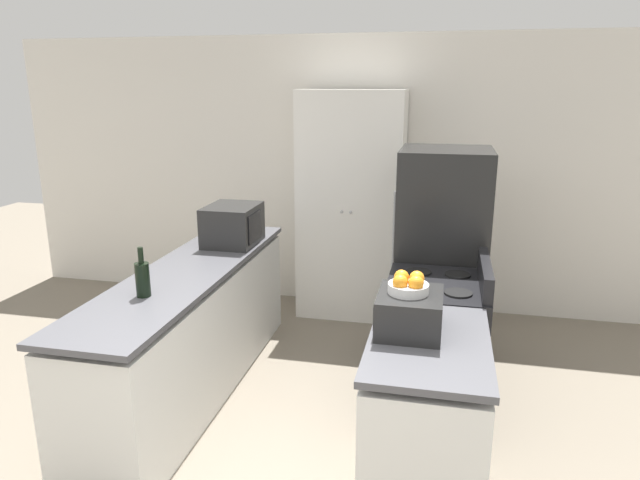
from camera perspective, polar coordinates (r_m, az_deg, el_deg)
name	(u,v)px	position (r m, az deg, el deg)	size (l,w,h in m)	color
wall_back	(354,175)	(5.58, 3.46, 6.55)	(7.00, 0.06, 2.60)	silver
counter_left	(191,332)	(4.20, -12.74, -8.99)	(0.60, 2.56, 0.92)	silver
counter_right	(425,424)	(3.15, 10.42, -17.67)	(0.60, 0.97, 0.92)	silver
pantry_cabinet	(351,206)	(5.32, 3.12, 3.42)	(0.95, 0.54, 2.11)	white
stove	(434,347)	(3.91, 11.31, -10.46)	(0.66, 0.74, 1.08)	black
refrigerator	(441,259)	(4.48, 11.99, -1.91)	(0.69, 0.69, 1.69)	black
microwave	(233,225)	(4.56, -8.72, 1.51)	(0.39, 0.47, 0.31)	black
wine_bottle	(143,278)	(3.56, -17.32, -3.67)	(0.09, 0.09, 0.30)	black
toaster_oven	(409,312)	(2.97, 8.92, -7.16)	(0.33, 0.38, 0.21)	black
fruit_bowl	(408,285)	(2.92, 8.83, -4.42)	(0.21, 0.21, 0.11)	silver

